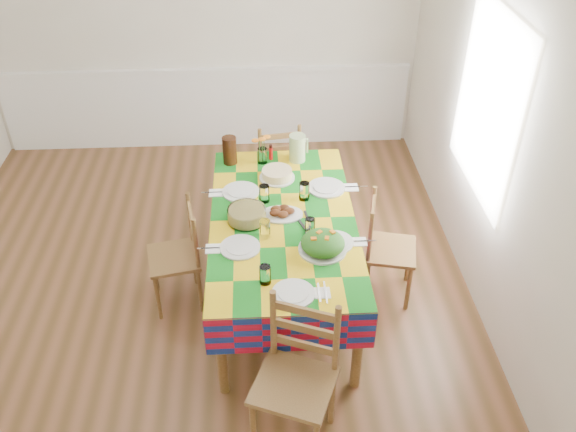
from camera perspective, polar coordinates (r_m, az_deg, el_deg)
The scene contains 23 objects.
room at distance 4.29m, azimuth -10.18°, elevation 6.00°, with size 4.58×5.08×2.78m.
wainscot at distance 6.88m, azimuth -7.57°, elevation 10.21°, with size 4.41×0.06×0.92m.
window_right at distance 4.75m, azimuth 18.11°, elevation 9.92°, with size 1.40×1.40×0.00m, color white.
dining_table at distance 4.57m, azimuth -0.47°, elevation -1.12°, with size 1.08×2.01×0.78m.
setting_near_head at distance 3.91m, azimuth -0.38°, elevation -6.61°, with size 0.45×0.30×0.13m.
setting_left_near at distance 4.28m, azimuth -3.74°, elevation -2.29°, with size 0.52×0.31×0.14m.
setting_left_far at distance 4.76m, azimuth -3.75°, elevation 2.22°, with size 0.53×0.32×0.14m.
setting_right_near at distance 4.32m, azimuth 3.63°, elevation -1.91°, with size 0.50×0.29×0.13m.
setting_right_far at distance 4.80m, azimuth 2.95°, elevation 2.56°, with size 0.56×0.32×0.14m.
meat_platter at distance 4.54m, azimuth -0.61°, elevation 0.33°, with size 0.32×0.23×0.06m.
salad_platter at distance 4.21m, azimuth 3.27°, elevation -2.61°, with size 0.34×0.34×0.14m.
pasta_bowl at distance 4.49m, azimuth -3.89°, elevation 0.11°, with size 0.29×0.29×0.10m.
cake at distance 4.96m, azimuth -1.04°, elevation 3.91°, with size 0.29×0.29×0.08m.
serving_utensils at distance 4.46m, azimuth 1.67°, elevation -0.77°, with size 0.15×0.33×0.01m.
flower_vase at distance 5.14m, azimuth -2.43°, elevation 6.05°, with size 0.16×0.13×0.26m.
hot_sauce at distance 5.20m, azimuth -1.62°, elevation 6.00°, with size 0.03×0.03×0.14m, color red.
green_pitcher at distance 5.16m, azimuth 0.88°, elevation 6.38°, with size 0.14×0.14×0.24m, color #A7C289.
tea_pitcher at distance 5.15m, azimuth -5.48°, elevation 6.14°, with size 0.12×0.12×0.24m, color black.
name_card at distance 3.81m, azimuth -0.19°, elevation -8.50°, with size 0.08×0.03×0.02m, color silver.
chair_near at distance 3.79m, azimuth 0.79°, elevation -15.02°, with size 0.59×0.58×1.04m.
chair_far at distance 5.75m, azimuth -1.01°, elevation 4.72°, with size 0.47×0.46×0.94m.
chair_left at distance 4.78m, azimuth -10.16°, elevation -3.74°, with size 0.45×0.47×0.90m.
chair_right at distance 4.83m, azimuth 9.12°, elevation -3.06°, with size 0.46×0.47×0.91m.
Camera 1 is at (0.55, -3.69, 3.47)m, focal length 38.00 mm.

